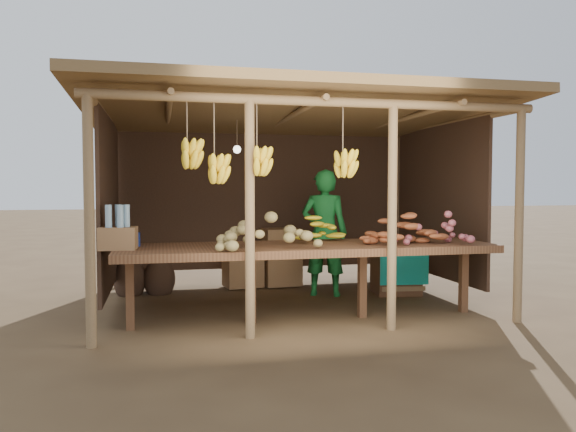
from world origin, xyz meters
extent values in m
plane|color=brown|center=(0.00, 0.00, 0.00)|extent=(60.00, 60.00, 0.00)
cylinder|color=#906F4A|center=(-2.10, -1.50, 1.10)|extent=(0.09, 0.09, 2.20)
cylinder|color=#906F4A|center=(2.10, -1.50, 1.10)|extent=(0.09, 0.09, 2.20)
cylinder|color=#906F4A|center=(-2.10, 1.50, 1.10)|extent=(0.09, 0.09, 2.20)
cylinder|color=#906F4A|center=(2.10, 1.50, 1.10)|extent=(0.09, 0.09, 2.20)
cylinder|color=#906F4A|center=(-0.70, -1.50, 1.10)|extent=(0.09, 0.09, 2.20)
cylinder|color=#906F4A|center=(0.70, -1.50, 1.10)|extent=(0.09, 0.09, 2.20)
cylinder|color=#906F4A|center=(0.00, -1.50, 2.20)|extent=(4.40, 0.09, 0.09)
cylinder|color=#906F4A|center=(0.00, 1.50, 2.20)|extent=(4.40, 0.09, 0.09)
cube|color=olive|center=(0.00, 0.00, 2.29)|extent=(4.70, 3.50, 0.28)
cube|color=#412B1E|center=(0.00, 1.48, 1.21)|extent=(4.20, 0.04, 1.98)
cube|color=#412B1E|center=(-2.08, 0.20, 1.21)|extent=(0.04, 2.40, 1.98)
cube|color=#412B1E|center=(2.08, 0.20, 1.21)|extent=(0.04, 2.40, 1.98)
cube|color=brown|center=(0.00, -0.95, 0.76)|extent=(3.90, 1.05, 0.08)
cube|color=brown|center=(-1.80, -0.95, 0.36)|extent=(0.08, 0.08, 0.72)
cube|color=brown|center=(-0.60, -0.95, 0.36)|extent=(0.08, 0.08, 0.72)
cube|color=brown|center=(0.60, -0.95, 0.36)|extent=(0.08, 0.08, 0.72)
cube|color=brown|center=(1.80, -0.95, 0.36)|extent=(0.08, 0.08, 0.72)
cylinder|color=navy|center=(-1.90, -0.71, 0.87)|extent=(0.39, 0.39, 0.14)
cube|color=olive|center=(-1.90, -0.98, 0.91)|extent=(0.36, 0.30, 0.22)
imported|color=#19722D|center=(0.55, 0.31, 0.81)|extent=(0.70, 0.59, 1.62)
cube|color=brown|center=(1.50, 0.23, 0.26)|extent=(0.62, 0.54, 0.52)
cube|color=#0D9788|center=(1.50, 0.23, 0.55)|extent=(0.69, 0.61, 0.05)
cube|color=olive|center=(0.15, 1.08, 0.22)|extent=(0.54, 0.45, 0.40)
cube|color=olive|center=(0.15, 1.08, 0.62)|extent=(0.54, 0.45, 0.40)
cube|color=olive|center=(-0.40, 1.08, 0.22)|extent=(0.54, 0.45, 0.40)
ellipsoid|color=#412B1E|center=(-1.90, 0.90, 0.24)|extent=(0.41, 0.41, 0.56)
ellipsoid|color=#412B1E|center=(-1.53, 0.90, 0.24)|extent=(0.41, 0.41, 0.56)
camera|label=1|loc=(-1.49, -6.59, 1.40)|focal=35.00mm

